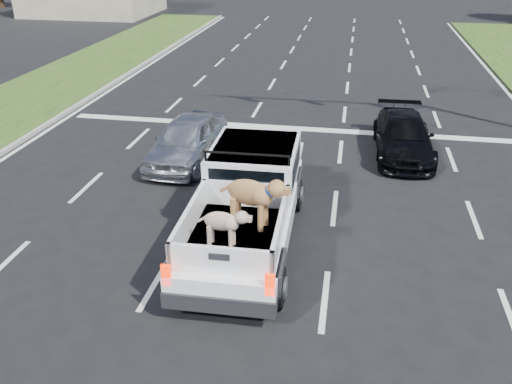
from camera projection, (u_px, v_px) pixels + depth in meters
The scene contains 6 objects.
ground at pixel (238, 291), 10.99m from camera, with size 160.00×160.00×0.00m, color black.
road_markings at pixel (282, 165), 16.78m from camera, with size 17.75×60.00×0.01m.
curb_left at pixel (5, 150), 17.70m from camera, with size 0.15×60.00×0.14m, color gray.
pickup_truck at pixel (247, 201), 12.33m from camera, with size 2.34×5.93×2.20m.
silver_sedan at pixel (187, 140), 16.77m from camera, with size 1.67×4.15×1.41m, color silver.
black_coupe at pixel (403, 136), 17.32m from camera, with size 1.75×4.30×1.25m, color black.
Camera 1 is at (1.95, -8.77, 6.65)m, focal length 38.00 mm.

